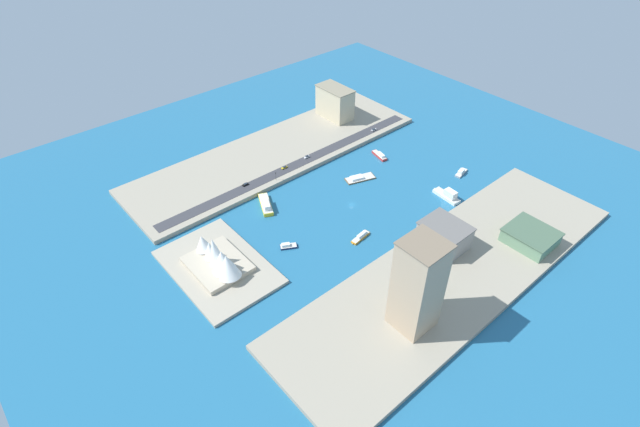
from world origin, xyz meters
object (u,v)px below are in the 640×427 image
opera_landmark (219,259)px  yacht_sleek_gray (461,172)px  terminal_long_green (530,237)px  water_taxi_orange (361,237)px  carpark_squat_concrete (444,235)px  ferry_white_commuter (448,195)px  taxi_yellow_cab (284,167)px  ferry_yellow_fast (266,204)px  barge_flat_brown (359,178)px  traffic_light_waterfront (276,175)px  apartment_midrise_tan (418,286)px  sedan_silver (374,130)px  patrol_launch_navy (288,246)px  van_white (307,157)px  office_block_beige (335,102)px  suv_black (245,184)px  tugboat_red (379,155)px

opera_landmark → yacht_sleek_gray: bearing=-99.3°
opera_landmark → terminal_long_green: bearing=-124.3°
water_taxi_orange → carpark_squat_concrete: carpark_squat_concrete is taller
ferry_white_commuter → taxi_yellow_cab: (99.69, 65.57, 1.31)m
opera_landmark → carpark_squat_concrete: bearing=-122.7°
ferry_yellow_fast → ferry_white_commuter: size_ratio=1.11×
barge_flat_brown → traffic_light_waterfront: 60.77m
carpark_squat_concrete → ferry_white_commuter: bearing=-56.1°
terminal_long_green → apartment_midrise_tan: apartment_midrise_tan is taller
carpark_squat_concrete → traffic_light_waterfront: (121.06, 35.57, -3.41)m
yacht_sleek_gray → sedan_silver: 84.06m
terminal_long_green → opera_landmark: opera_landmark is taller
patrol_launch_navy → van_white: (66.84, -70.39, 2.99)m
barge_flat_brown → apartment_midrise_tan: size_ratio=0.43×
office_block_beige → sedan_silver: bearing=-168.8°
water_taxi_orange → carpark_squat_concrete: size_ratio=0.58×
van_white → taxi_yellow_cab: van_white is taller
terminal_long_green → office_block_beige: (197.92, -19.03, 8.76)m
ferry_yellow_fast → suv_black: (25.91, -1.18, 1.74)m
water_taxi_orange → taxi_yellow_cab: bearing=-5.7°
sedan_silver → opera_landmark: bearing=106.3°
van_white → yacht_sleek_gray: bearing=-139.3°
patrol_launch_navy → van_white: 97.11m
ferry_white_commuter → van_white: (99.89, 43.83, 1.38)m
ferry_white_commuter → traffic_light_waterfront: (91.73, 79.27, 4.75)m
barge_flat_brown → taxi_yellow_cab: 55.94m
terminal_long_green → office_block_beige: size_ratio=0.87×
barge_flat_brown → terminal_long_green: terminal_long_green is taller
ferry_white_commuter → opera_landmark: bearing=74.7°
water_taxi_orange → suv_black: size_ratio=3.46×
barge_flat_brown → van_white: size_ratio=5.09×
ferry_yellow_fast → van_white: 62.34m
apartment_midrise_tan → office_block_beige: bearing=-32.1°
office_block_beige → van_white: (-35.52, 60.92, -12.34)m
water_taxi_orange → office_block_beige: 156.23m
water_taxi_orange → tugboat_red: (58.04, -77.65, 0.22)m
sedan_silver → carpark_squat_concrete: bearing=151.2°
patrol_launch_navy → carpark_squat_concrete: size_ratio=0.40×
apartment_midrise_tan → carpark_squat_concrete: apartment_midrise_tan is taller
water_taxi_orange → traffic_light_waterfront: size_ratio=2.44×
van_white → tugboat_red: bearing=-124.3°
ferry_white_commuter → carpark_squat_concrete: 53.25m
barge_flat_brown → ferry_white_commuter: (-56.41, -30.25, 1.74)m
office_block_beige → ferry_white_commuter: bearing=172.8°
taxi_yellow_cab → opera_landmark: size_ratio=0.12×
water_taxi_orange → van_white: bearing=-18.9°
patrol_launch_navy → barge_flat_brown: bearing=-74.5°
water_taxi_orange → van_white: van_white is taller
carpark_squat_concrete → taxi_yellow_cab: size_ratio=5.76×
apartment_midrise_tan → traffic_light_waterfront: (147.18, -23.31, -22.90)m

